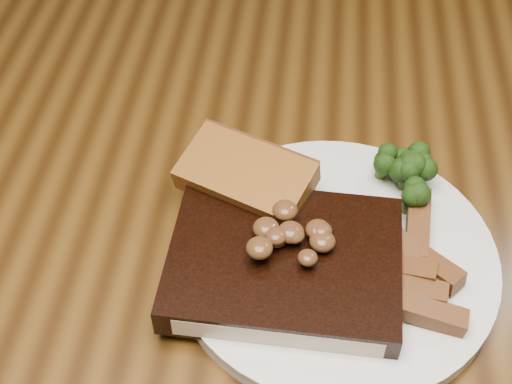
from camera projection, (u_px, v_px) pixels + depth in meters
dining_table at (247, 260)px, 0.74m from camera, size 1.60×0.90×0.75m
chair_far at (430, 61)px, 1.28m from camera, size 0.50×0.50×0.86m
plate at (335, 259)px, 0.62m from camera, size 0.32×0.32×0.01m
steak at (284, 263)px, 0.59m from camera, size 0.19×0.15×0.03m
steak_bone at (278, 334)px, 0.55m from camera, size 0.16×0.02×0.02m
mushroom_pile at (291, 233)px, 0.58m from camera, size 0.06×0.06×0.03m
garlic_bread at (246, 191)px, 0.65m from camera, size 0.13×0.10×0.03m
potato_wedges at (416, 270)px, 0.59m from camera, size 0.10×0.10×0.02m
broccoli_cluster at (407, 175)px, 0.65m from camera, size 0.06×0.06×0.04m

